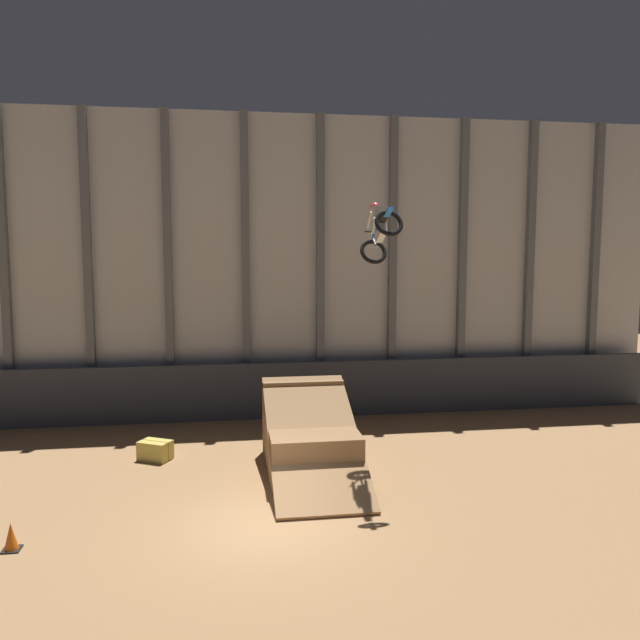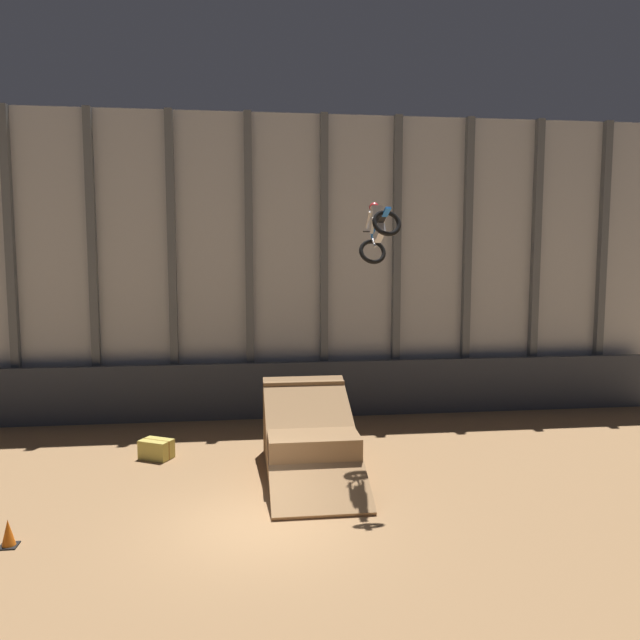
% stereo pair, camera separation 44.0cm
% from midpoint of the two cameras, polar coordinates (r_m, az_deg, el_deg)
% --- Properties ---
extents(ground_plane, '(60.00, 60.00, 0.00)m').
position_cam_midpoint_polar(ground_plane, '(14.60, -4.79, -18.32)').
color(ground_plane, '#9E754C').
extents(arena_back_wall, '(32.00, 0.40, 11.10)m').
position_cam_midpoint_polar(arena_back_wall, '(23.19, -5.95, 4.89)').
color(arena_back_wall, silver).
rests_on(arena_back_wall, ground_plane).
extents(lower_barrier, '(31.36, 0.20, 2.06)m').
position_cam_midpoint_polar(lower_barrier, '(23.01, -5.78, -6.48)').
color(lower_barrier, '#383D47').
rests_on(lower_barrier, ground_plane).
extents(dirt_ramp, '(2.43, 5.16, 2.40)m').
position_cam_midpoint_polar(dirt_ramp, '(17.86, -0.34, -10.89)').
color(dirt_ramp, '#966F48').
rests_on(dirt_ramp, ground_plane).
extents(rider_bike_solo, '(0.86, 1.72, 1.68)m').
position_cam_midpoint_polar(rider_bike_solo, '(16.21, 6.13, 8.19)').
color(rider_bike_solo, black).
extents(traffic_cone_near_ramp, '(0.36, 0.36, 0.58)m').
position_cam_midpoint_polar(traffic_cone_near_ramp, '(14.94, -25.83, -17.17)').
color(traffic_cone_near_ramp, black).
rests_on(traffic_cone_near_ramp, ground_plane).
extents(hay_bale_trackside, '(1.08, 0.96, 0.57)m').
position_cam_midpoint_polar(hay_bale_trackside, '(19.35, -14.09, -11.38)').
color(hay_bale_trackside, '#CCB751').
rests_on(hay_bale_trackside, ground_plane).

